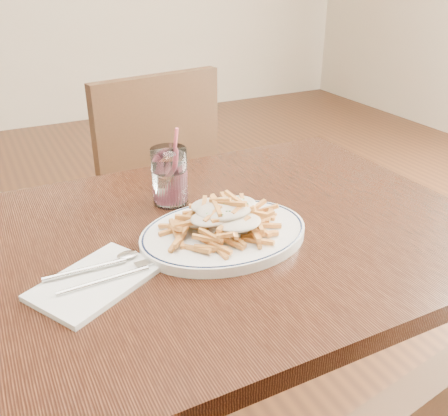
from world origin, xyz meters
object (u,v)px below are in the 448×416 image
table (200,266)px  loaded_fries (224,214)px  chair_far (147,186)px  fries_plate (224,234)px  water_glass (170,179)px

table → loaded_fries: loaded_fries is taller
chair_far → fries_plate: bearing=-96.9°
chair_far → water_glass: bearing=-102.4°
table → loaded_fries: size_ratio=5.02×
chair_far → fries_plate: chair_far is taller
table → water_glass: bearing=88.4°
fries_plate → water_glass: size_ratio=2.35×
fries_plate → chair_far: bearing=83.1°
table → fries_plate: size_ratio=2.87×
loaded_fries → fries_plate: bearing=0.0°
chair_far → loaded_fries: (-0.10, -0.79, 0.27)m
fries_plate → loaded_fries: bearing=180.0°
table → water_glass: size_ratio=6.73×
chair_far → loaded_fries: chair_far is taller
table → fries_plate: 0.11m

